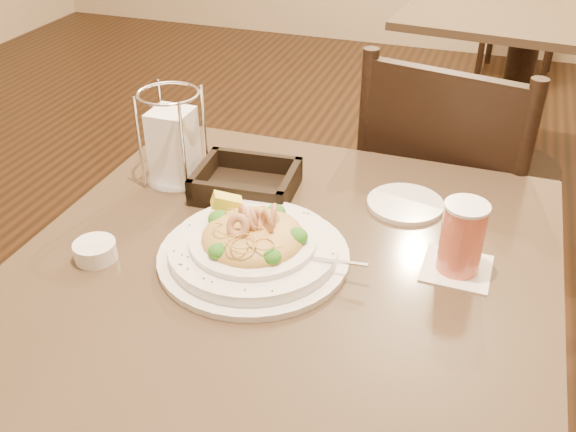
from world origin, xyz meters
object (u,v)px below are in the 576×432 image
(main_table, at_px, (285,358))
(bread_basket, at_px, (246,184))
(pasta_bowl, at_px, (253,244))
(side_plate, at_px, (405,204))
(dining_chair_near, at_px, (445,211))
(butter_ramekin, at_px, (95,251))
(background_table, at_px, (521,63))
(napkin_caddy, at_px, (174,144))
(drink_glass, at_px, (462,238))

(main_table, height_order, bread_basket, bread_basket)
(pasta_bowl, distance_m, side_plate, 0.34)
(side_plate, bearing_deg, dining_chair_near, 81.54)
(butter_ramekin, bearing_deg, background_table, 71.33)
(napkin_caddy, distance_m, side_plate, 0.47)
(dining_chair_near, height_order, pasta_bowl, dining_chair_near)
(bread_basket, xyz_separation_m, butter_ramekin, (-0.16, -0.29, -0.00))
(side_plate, bearing_deg, background_table, 83.05)
(pasta_bowl, distance_m, bread_basket, 0.22)
(pasta_bowl, relative_size, butter_ramekin, 5.05)
(dining_chair_near, height_order, drink_glass, dining_chair_near)
(dining_chair_near, bearing_deg, main_table, 82.75)
(main_table, xyz_separation_m, butter_ramekin, (-0.31, -0.10, 0.24))
(bread_basket, height_order, napkin_caddy, napkin_caddy)
(dining_chair_near, bearing_deg, background_table, -84.55)
(main_table, xyz_separation_m, background_table, (0.36, 1.88, 0.00))
(dining_chair_near, distance_m, bread_basket, 0.62)
(bread_basket, relative_size, side_plate, 1.38)
(background_table, relative_size, side_plate, 6.69)
(main_table, bearing_deg, dining_chair_near, 70.81)
(dining_chair_near, bearing_deg, butter_ramekin, 65.95)
(background_table, xyz_separation_m, bread_basket, (-0.51, -1.69, 0.25))
(bread_basket, relative_size, butter_ramekin, 2.83)
(drink_glass, relative_size, napkin_caddy, 0.65)
(background_table, distance_m, dining_chair_near, 1.26)
(background_table, bearing_deg, drink_glass, -92.56)
(main_table, bearing_deg, drink_glass, 15.03)
(pasta_bowl, bearing_deg, dining_chair_near, 66.96)
(pasta_bowl, xyz_separation_m, bread_basket, (-0.10, 0.20, -0.01))
(main_table, height_order, butter_ramekin, butter_ramekin)
(background_table, height_order, butter_ramekin, butter_ramekin)
(background_table, xyz_separation_m, side_plate, (-0.20, -1.63, 0.23))
(background_table, bearing_deg, bread_basket, -106.79)
(main_table, distance_m, dining_chair_near, 0.66)
(napkin_caddy, distance_m, butter_ramekin, 0.30)
(bread_basket, bearing_deg, drink_glass, -15.42)
(napkin_caddy, bearing_deg, pasta_bowl, -38.88)
(background_table, height_order, pasta_bowl, pasta_bowl)
(main_table, relative_size, side_plate, 6.09)
(main_table, distance_m, side_plate, 0.38)
(main_table, relative_size, drink_glass, 7.12)
(main_table, relative_size, napkin_caddy, 4.60)
(bread_basket, bearing_deg, pasta_bowl, -64.61)
(side_plate, height_order, butter_ramekin, butter_ramekin)
(dining_chair_near, relative_size, butter_ramekin, 12.91)
(pasta_bowl, bearing_deg, drink_glass, 14.23)
(butter_ramekin, bearing_deg, pasta_bowl, 18.99)
(drink_glass, height_order, side_plate, drink_glass)
(main_table, relative_size, pasta_bowl, 2.48)
(napkin_caddy, relative_size, butter_ramekin, 2.72)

